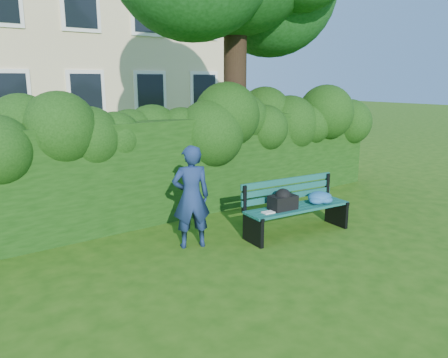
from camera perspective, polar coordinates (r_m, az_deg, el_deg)
ground at (r=6.75m, az=3.08°, el=-8.80°), size 80.00×80.00×0.00m
hedge at (r=8.24m, az=-6.67°, el=1.65°), size 10.00×1.00×1.80m
park_bench at (r=7.29m, az=9.74°, el=-3.17°), size 1.90×0.75×0.89m
man_reading at (r=6.53m, az=-4.31°, el=-2.35°), size 0.66×0.55×1.56m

